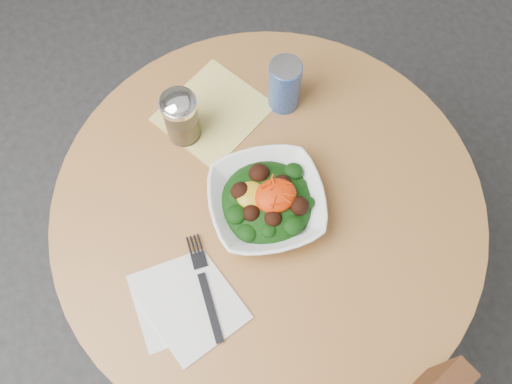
% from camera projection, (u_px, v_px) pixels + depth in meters
% --- Properties ---
extents(ground, '(6.00, 6.00, 0.00)m').
position_uv_depth(ground, '(264.00, 292.00, 1.86)').
color(ground, '#2A292C').
rests_on(ground, ground).
extents(table, '(0.90, 0.90, 0.75)m').
position_uv_depth(table, '(267.00, 238.00, 1.36)').
color(table, black).
rests_on(table, ground).
extents(cloth_napkin, '(0.28, 0.27, 0.00)m').
position_uv_depth(cloth_napkin, '(213.00, 112.00, 1.26)').
color(cloth_napkin, '#DBB70B').
rests_on(cloth_napkin, table).
extents(paper_napkins, '(0.21, 0.21, 0.00)m').
position_uv_depth(paper_napkins, '(186.00, 304.00, 1.09)').
color(paper_napkins, silver).
rests_on(paper_napkins, table).
extents(salad_bowl, '(0.27, 0.27, 0.09)m').
position_uv_depth(salad_bowl, '(267.00, 202.00, 1.14)').
color(salad_bowl, white).
rests_on(salad_bowl, table).
extents(fork, '(0.05, 0.22, 0.00)m').
position_uv_depth(fork, '(204.00, 284.00, 1.10)').
color(fork, black).
rests_on(fork, table).
extents(spice_shaker, '(0.08, 0.08, 0.14)m').
position_uv_depth(spice_shaker, '(181.00, 117.00, 1.18)').
color(spice_shaker, silver).
rests_on(spice_shaker, table).
extents(beverage_can, '(0.07, 0.07, 0.13)m').
position_uv_depth(beverage_can, '(285.00, 85.00, 1.22)').
color(beverage_can, navy).
rests_on(beverage_can, table).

